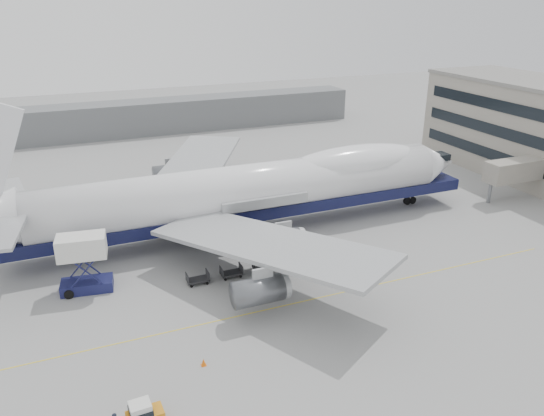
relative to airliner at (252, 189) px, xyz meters
name	(u,v)px	position (x,y,z in m)	size (l,w,h in m)	color
ground	(286,273)	(-0.64, -12.00, -5.62)	(260.00, 260.00, 0.00)	gray
apron_line	(310,300)	(-0.64, -18.00, -5.62)	(60.00, 0.15, 0.01)	gold
hangar	(111,120)	(-10.64, 58.00, -2.12)	(110.00, 8.00, 7.00)	slate
airliner	(252,189)	(0.00, 0.00, 0.00)	(67.00, 55.30, 19.98)	white
catering_truck	(84,260)	(-21.05, -7.48, -2.18)	(5.44, 4.09, 6.13)	#191C4B
baggage_tug	(143,415)	(-18.89, -28.33, -4.79)	(2.63, 1.51, 1.88)	orange
traffic_cone	(204,362)	(-13.25, -23.72, -5.32)	(0.43, 0.43, 0.64)	orange
dolly_0	(198,279)	(-10.19, -10.56, -5.09)	(2.30, 1.35, 1.30)	#2D2D30
dolly_1	(231,272)	(-6.46, -10.56, -5.09)	(2.30, 1.35, 1.30)	#2D2D30
dolly_2	(264,266)	(-2.72, -10.56, -5.09)	(2.30, 1.35, 1.30)	#2D2D30
dolly_3	(294,260)	(1.01, -10.56, -5.09)	(2.30, 1.35, 1.30)	#2D2D30
dolly_4	(324,254)	(4.74, -10.56, -5.09)	(2.30, 1.35, 1.30)	#2D2D30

